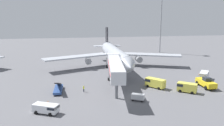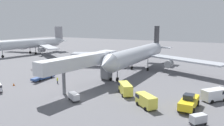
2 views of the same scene
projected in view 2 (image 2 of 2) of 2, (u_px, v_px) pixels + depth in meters
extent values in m
plane|color=slate|center=(74.00, 99.00, 44.55)|extent=(300.00, 300.00, 0.00)
cylinder|color=#B7BCC6|center=(137.00, 55.00, 68.73)|extent=(5.05, 34.60, 4.67)
cone|color=#B7BCC6|center=(106.00, 65.00, 52.00)|extent=(4.62, 4.14, 4.58)
cone|color=#B7BCC6|center=(158.00, 47.00, 86.38)|extent=(4.51, 6.41, 4.44)
cube|color=#232328|center=(157.00, 36.00, 84.24)|extent=(0.41, 5.00, 7.48)
cube|color=#B7BCC6|center=(163.00, 47.00, 83.25)|extent=(5.65, 3.70, 0.24)
cube|color=#B7BCC6|center=(149.00, 47.00, 85.88)|extent=(5.65, 3.70, 0.24)
cube|color=#B7BCC6|center=(184.00, 60.00, 65.77)|extent=(23.73, 13.70, 0.44)
cube|color=#B7BCC6|center=(106.00, 54.00, 78.15)|extent=(23.82, 13.27, 0.44)
cylinder|color=gray|center=(169.00, 64.00, 66.61)|extent=(2.20, 2.85, 2.17)
cylinder|color=gray|center=(114.00, 59.00, 75.23)|extent=(2.20, 2.85, 2.17)
cylinder|color=gray|center=(117.00, 73.00, 57.61)|extent=(0.28, 0.28, 3.33)
cylinder|color=black|center=(117.00, 79.00, 57.90)|extent=(0.36, 1.10, 1.10)
cylinder|color=gray|center=(148.00, 64.00, 69.81)|extent=(0.28, 0.28, 3.33)
cylinder|color=black|center=(148.00, 69.00, 70.10)|extent=(0.36, 1.10, 1.10)
cylinder|color=gray|center=(132.00, 63.00, 72.33)|extent=(0.28, 0.28, 3.33)
cylinder|color=black|center=(132.00, 68.00, 72.62)|extent=(0.36, 1.10, 1.10)
cube|color=silver|center=(78.00, 62.00, 49.84)|extent=(5.92, 21.20, 2.70)
cube|color=red|center=(73.00, 61.00, 50.72)|extent=(2.52, 17.46, 0.44)
cube|color=silver|center=(108.00, 56.00, 58.69)|extent=(3.81, 3.26, 2.84)
cube|color=#232833|center=(111.00, 54.00, 59.68)|extent=(3.30, 0.70, 0.90)
cube|color=slate|center=(106.00, 70.00, 58.85)|extent=(2.78, 2.14, 4.58)
cylinder|color=black|center=(102.00, 78.00, 60.08)|extent=(0.41, 0.83, 0.80)
cylinder|color=black|center=(111.00, 79.00, 58.43)|extent=(0.41, 0.83, 0.80)
cylinder|color=slate|center=(64.00, 83.00, 47.17)|extent=(0.70, 0.70, 4.98)
cube|color=yellow|center=(189.00, 102.00, 39.32)|extent=(2.70, 6.75, 1.30)
cube|color=#232833|center=(189.00, 97.00, 38.84)|extent=(1.76, 1.87, 0.90)
cylinder|color=black|center=(193.00, 111.00, 37.03)|extent=(0.45, 1.12, 1.10)
cylinder|color=black|center=(179.00, 109.00, 38.16)|extent=(0.45, 1.12, 1.10)
cylinder|color=black|center=(198.00, 103.00, 40.70)|extent=(0.45, 1.12, 1.10)
cylinder|color=black|center=(185.00, 101.00, 41.83)|extent=(0.45, 1.12, 1.10)
cube|color=#2D4C8E|center=(43.00, 77.00, 59.85)|extent=(2.21, 6.89, 0.55)
cube|color=black|center=(43.00, 72.00, 59.59)|extent=(1.33, 6.89, 2.36)
cylinder|color=black|center=(40.00, 80.00, 57.70)|extent=(0.24, 0.61, 0.60)
cylinder|color=black|center=(35.00, 80.00, 58.61)|extent=(0.24, 0.61, 0.60)
cylinder|color=black|center=(51.00, 77.00, 61.19)|extent=(0.24, 0.61, 0.60)
cylinder|color=black|center=(46.00, 76.00, 62.10)|extent=(0.24, 0.61, 0.60)
cube|color=#E5DB4C|center=(125.00, 88.00, 47.18)|extent=(4.71, 5.26, 2.09)
cube|color=#1E232D|center=(124.00, 84.00, 48.79)|extent=(2.57, 2.51, 0.67)
cylinder|color=black|center=(119.00, 91.00, 48.74)|extent=(0.69, 0.75, 0.68)
cylinder|color=black|center=(128.00, 90.00, 49.06)|extent=(0.69, 0.75, 0.68)
cylinder|color=black|center=(123.00, 96.00, 45.64)|extent=(0.69, 0.75, 0.68)
cylinder|color=black|center=(132.00, 95.00, 45.97)|extent=(0.69, 0.75, 0.68)
cube|color=white|center=(214.00, 94.00, 43.38)|extent=(4.81, 5.22, 2.03)
cube|color=#1E232D|center=(221.00, 91.00, 43.95)|extent=(2.65, 2.58, 0.65)
cylinder|color=black|center=(216.00, 97.00, 45.05)|extent=(0.72, 0.76, 0.68)
cylinder|color=black|center=(224.00, 100.00, 43.24)|extent=(0.72, 0.76, 0.68)
cylinder|color=black|center=(204.00, 99.00, 43.85)|extent=(0.72, 0.76, 0.68)
cylinder|color=black|center=(212.00, 102.00, 42.05)|extent=(0.72, 0.76, 0.68)
cube|color=#E5DB4C|center=(146.00, 100.00, 40.01)|extent=(4.71, 4.36, 2.02)
cube|color=#1E232D|center=(142.00, 95.00, 41.34)|extent=(2.35, 2.41, 0.65)
cylinder|color=black|center=(138.00, 104.00, 41.12)|extent=(0.74, 0.70, 0.68)
cylinder|color=black|center=(146.00, 102.00, 41.81)|extent=(0.74, 0.70, 0.68)
cylinder|color=black|center=(146.00, 109.00, 38.56)|extent=(0.74, 0.70, 0.68)
cylinder|color=black|center=(155.00, 107.00, 39.25)|extent=(0.74, 0.70, 0.68)
cylinder|color=black|center=(1.00, 90.00, 49.10)|extent=(0.77, 0.62, 0.68)
cube|color=#38383D|center=(198.00, 123.00, 33.37)|extent=(2.49, 2.61, 0.22)
cube|color=silver|center=(198.00, 118.00, 33.25)|extent=(2.49, 2.61, 1.17)
cylinder|color=black|center=(200.00, 121.00, 34.20)|extent=(0.33, 0.35, 0.36)
cylinder|color=black|center=(205.00, 124.00, 33.18)|extent=(0.33, 0.35, 0.36)
cylinder|color=black|center=(191.00, 123.00, 33.60)|extent=(0.33, 0.35, 0.36)
cylinder|color=black|center=(196.00, 126.00, 32.58)|extent=(0.33, 0.35, 0.36)
cube|color=#38383D|center=(74.00, 99.00, 43.53)|extent=(3.04, 2.53, 0.22)
cube|color=silver|center=(74.00, 96.00, 43.41)|extent=(3.04, 2.53, 1.15)
cylinder|color=black|center=(79.00, 101.00, 43.03)|extent=(0.37, 0.29, 0.36)
cylinder|color=black|center=(73.00, 102.00, 42.43)|extent=(0.37, 0.29, 0.36)
cylinder|color=black|center=(75.00, 98.00, 44.67)|extent=(0.37, 0.29, 0.36)
cylinder|color=black|center=(69.00, 99.00, 44.06)|extent=(0.37, 0.29, 0.36)
cylinder|color=#1E2333|center=(57.00, 82.00, 55.83)|extent=(0.27, 0.27, 0.79)
cylinder|color=#D8EA19|center=(57.00, 79.00, 55.71)|extent=(0.36, 0.36, 0.63)
sphere|color=tan|center=(57.00, 78.00, 55.63)|extent=(0.21, 0.21, 0.21)
cube|color=black|center=(224.00, 95.00, 47.18)|extent=(0.47, 0.47, 0.03)
cone|color=orange|center=(224.00, 93.00, 47.12)|extent=(0.40, 0.40, 0.69)
cube|color=black|center=(14.00, 86.00, 54.01)|extent=(0.47, 0.47, 0.03)
cone|color=orange|center=(14.00, 84.00, 53.95)|extent=(0.40, 0.40, 0.70)
cylinder|color=silver|center=(29.00, 44.00, 106.22)|extent=(10.90, 32.34, 4.31)
cone|color=silver|center=(61.00, 41.00, 120.56)|extent=(5.24, 6.64, 4.10)
cube|color=gray|center=(59.00, 33.00, 118.73)|extent=(1.32, 4.63, 6.90)
cube|color=silver|center=(61.00, 41.00, 117.45)|extent=(5.77, 4.39, 0.24)
cube|color=silver|center=(55.00, 40.00, 120.71)|extent=(5.77, 4.39, 0.24)
cube|color=silver|center=(48.00, 47.00, 101.42)|extent=(19.42, 15.20, 0.44)
cube|color=silver|center=(22.00, 44.00, 115.83)|extent=(20.79, 8.11, 0.44)
cylinder|color=gray|center=(42.00, 50.00, 102.88)|extent=(2.75, 3.26, 2.20)
cylinder|color=gray|center=(23.00, 47.00, 112.94)|extent=(2.75, 3.26, 2.20)
cylinder|color=gray|center=(2.00, 53.00, 97.26)|extent=(0.28, 0.28, 3.25)
cylinder|color=black|center=(3.00, 56.00, 97.54)|extent=(0.57, 1.15, 1.10)
cylinder|color=gray|center=(36.00, 50.00, 106.63)|extent=(0.28, 0.28, 3.25)
cylinder|color=black|center=(36.00, 53.00, 106.92)|extent=(0.57, 1.15, 1.10)
cylinder|color=gray|center=(30.00, 49.00, 109.76)|extent=(0.28, 0.28, 3.25)
cylinder|color=black|center=(30.00, 52.00, 110.05)|extent=(0.57, 1.15, 1.10)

